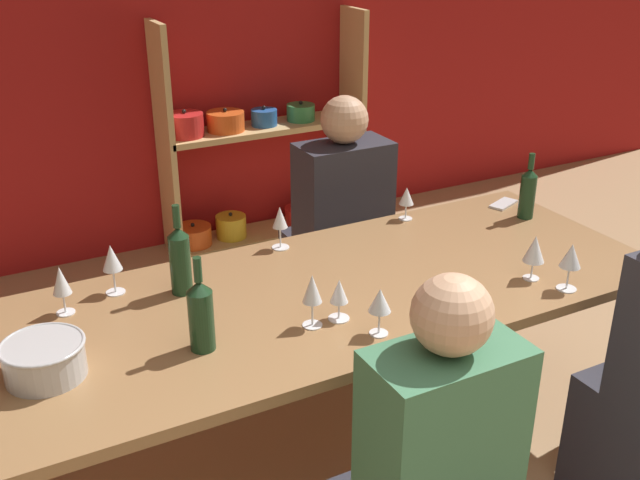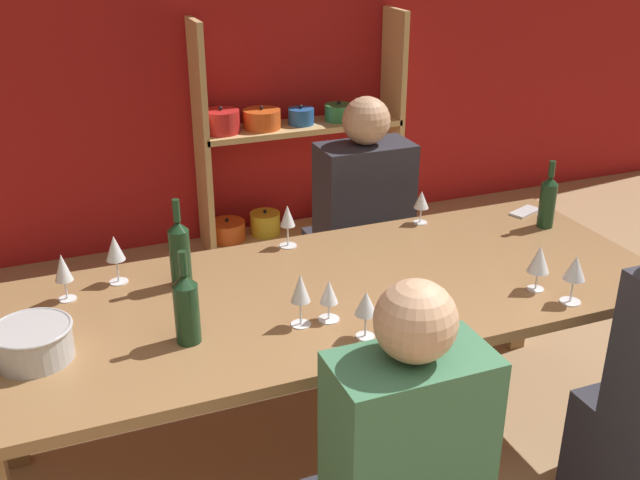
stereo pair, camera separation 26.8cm
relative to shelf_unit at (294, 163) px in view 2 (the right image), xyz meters
The scene contains 18 objects.
wall_back_red 1.05m from the shelf_unit, 160.87° to the left, with size 8.80×0.06×2.70m.
shelf_unit is the anchor object (origin of this frame).
dining_table 2.17m from the shelf_unit, 106.37° to the right, with size 2.45×0.97×0.73m.
mixing_bowl 2.71m from the shelf_unit, 126.61° to the right, with size 0.24×0.24×0.11m.
wine_bottle_green 2.18m from the shelf_unit, 120.56° to the right, with size 0.08×0.08×0.33m.
wine_bottle_dark 2.54m from the shelf_unit, 117.32° to the right, with size 0.08×0.08×0.31m.
wine_bottle_amber 1.98m from the shelf_unit, 76.50° to the right, with size 0.07×0.07×0.29m.
wine_glass_white_a 2.50m from the shelf_unit, 87.21° to the right, with size 0.08×0.08×0.18m.
wine_glass_empty_a 2.52m from the shelf_unit, 104.64° to the right, with size 0.07×0.07×0.16m.
wine_glass_white_b 2.21m from the shelf_unit, 126.76° to the right, with size 0.07×0.07×0.18m.
wine_glass_white_c 2.38m from the shelf_unit, 88.37° to the right, with size 0.08×0.08×0.17m.
wine_glass_red_a 1.70m from the shelf_unit, 90.69° to the right, with size 0.06×0.06×0.15m.
wine_glass_white_e 2.37m from the shelf_unit, 129.39° to the right, with size 0.06×0.06×0.17m.
wine_glass_red_b 1.83m from the shelf_unit, 110.56° to the right, with size 0.07×0.07×0.18m.
wine_glass_red_c 2.44m from the shelf_unit, 109.28° to the right, with size 0.07×0.07×0.18m.
wine_glass_white_f 2.40m from the shelf_unit, 107.05° to the right, with size 0.07×0.07×0.15m.
cell_phone 1.81m from the shelf_unit, 74.83° to the right, with size 0.17×0.12×0.01m.
person_far_a 1.22m from the shelf_unit, 93.70° to the right, with size 0.45×0.56×1.19m.
Camera 2 is at (-0.94, -0.63, 1.98)m, focal length 42.00 mm.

